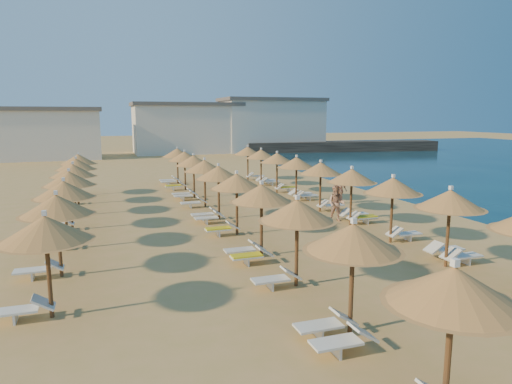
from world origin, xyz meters
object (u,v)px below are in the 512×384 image
object	(u,v)px
jetty	(342,146)
beachgoer_b	(336,203)
beachgoer_c	(339,190)
parasol_row_west	(227,178)
parasol_row_east	(335,173)

from	to	relation	value
jetty	beachgoer_b	size ratio (longest dim) A/B	16.08
jetty	beachgoer_b	xyz separation A→B (m)	(-23.78, -41.67, 0.18)
jetty	beachgoer_c	size ratio (longest dim) A/B	17.41
parasol_row_west	beachgoer_c	distance (m)	9.03
parasol_row_west	beachgoer_b	bearing A→B (deg)	-6.92
parasol_row_west	beachgoer_b	world-z (taller)	parasol_row_west
jetty	parasol_row_west	xyz separation A→B (m)	(-29.50, -40.97, 1.71)
jetty	beachgoer_b	bearing A→B (deg)	-111.85
beachgoer_b	beachgoer_c	bearing A→B (deg)	102.06
parasol_row_west	beachgoer_c	world-z (taller)	parasol_row_west
jetty	beachgoer_b	world-z (taller)	beachgoer_b
parasol_row_west	beachgoer_b	size ratio (longest dim) A/B	17.81
jetty	parasol_row_east	size ratio (longest dim) A/B	0.90
parasol_row_west	beachgoer_c	bearing A→B (deg)	22.78
jetty	parasol_row_east	bearing A→B (deg)	-111.99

